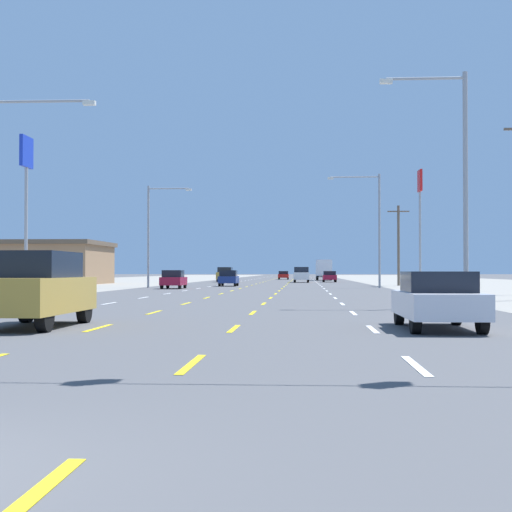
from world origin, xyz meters
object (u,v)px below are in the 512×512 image
hatchback_inner_left_midfar (229,278)px  streetlight_right_row_0 (457,172)px  suv_inner_left_near (35,288)px  streetlight_left_row_1 (153,228)px  sedan_center_turn_distant_b (284,275)px  pole_sign_right_row_2 (420,200)px  suv_far_left_farthest (225,274)px  box_truck_far_right_distant_a (324,269)px  sedan_far_right_nearest (437,299)px  pole_sign_left_row_1 (26,174)px  suv_inner_right_far (301,274)px  hatchback_far_left_mid (173,279)px  sedan_far_right_farther (329,276)px  streetlight_right_row_1 (374,221)px

hatchback_inner_left_midfar → streetlight_right_row_0: 45.15m
suv_inner_left_near → streetlight_left_row_1: 48.48m
sedan_center_turn_distant_b → pole_sign_right_row_2: 60.44m
suv_far_left_farthest → box_truck_far_right_distant_a: size_ratio=0.68×
suv_inner_left_near → streetlight_left_row_1: size_ratio=0.54×
sedan_far_right_nearest → pole_sign_left_row_1: bearing=125.2°
sedan_far_right_nearest → suv_inner_right_far: suv_inner_right_far is taller
suv_inner_right_far → sedan_far_right_nearest: bearing=-87.4°
sedan_far_right_nearest → hatchback_far_left_mid: hatchback_far_left_mid is taller
hatchback_inner_left_midfar → pole_sign_right_row_2: 20.06m
pole_sign_left_row_1 → box_truck_far_right_distant_a: bearing=73.1°
sedan_far_right_farther → streetlight_right_row_1: bearing=-85.7°
streetlight_left_row_1 → sedan_far_right_farther: bearing=64.7°
box_truck_far_right_distant_a → sedan_center_turn_distant_b: bearing=120.5°
suv_inner_right_far → sedan_center_turn_distant_b: (-3.15, 34.53, -0.27)m
suv_inner_left_near → suv_inner_right_far: size_ratio=1.00×
hatchback_far_left_mid → hatchback_inner_left_midfar: same height
suv_inner_right_far → pole_sign_left_row_1: pole_sign_left_row_1 is taller
hatchback_far_left_mid → suv_far_left_farthest: suv_far_left_farthest is taller
streetlight_right_row_0 → streetlight_left_row_1: size_ratio=1.07×
suv_far_left_farthest → pole_sign_right_row_2: size_ratio=0.43×
hatchback_inner_left_midfar → box_truck_far_right_distant_a: box_truck_far_right_distant_a is taller
suv_far_left_farthest → streetlight_left_row_1: streetlight_left_row_1 is taller
sedan_center_turn_distant_b → streetlight_right_row_1: size_ratio=0.45×
hatchback_far_left_mid → pole_sign_right_row_2: 26.25m
sedan_center_turn_distant_b → streetlight_left_row_1: (-9.89, -66.22, 4.49)m
pole_sign_left_row_1 → suv_inner_left_near: bearing=-69.6°
sedan_center_turn_distant_b → pole_sign_left_row_1: pole_sign_left_row_1 is taller
sedan_far_right_farther → sedan_center_turn_distant_b: 31.56m
pole_sign_right_row_2 → box_truck_far_right_distant_a: bearing=99.8°
suv_inner_left_near → pole_sign_left_row_1: (-11.55, 31.08, 6.97)m
hatchback_inner_left_midfar → pole_sign_right_row_2: bearing=3.1°
hatchback_inner_left_midfar → streetlight_right_row_1: 15.93m
suv_far_left_farthest → box_truck_far_right_distant_a: bearing=54.7°
streetlight_left_row_1 → hatchback_far_left_mid: bearing=-57.4°
suv_inner_right_far → pole_sign_right_row_2: bearing=-63.9°
sedan_center_turn_distant_b → pole_sign_right_row_2: bearing=-75.8°
hatchback_inner_left_midfar → suv_inner_left_near: bearing=-89.8°
pole_sign_left_row_1 → streetlight_right_row_1: 30.00m
streetlight_right_row_0 → suv_far_left_farthest: bearing=103.2°
pole_sign_left_row_1 → pole_sign_right_row_2: (29.92, 24.91, 0.37)m
hatchback_far_left_mid → streetlight_right_row_0: streetlight_right_row_0 is taller
hatchback_far_left_mid → suv_inner_right_far: 37.13m
hatchback_inner_left_midfar → box_truck_far_right_distant_a: 49.02m
sedan_far_right_farther → sedan_center_turn_distant_b: (-6.86, 30.81, 0.00)m
box_truck_far_right_distant_a → suv_far_left_farthest: bearing=-125.3°
box_truck_far_right_distant_a → streetlight_right_row_1: (2.88, -54.94, 3.95)m
sedan_far_right_farther → sedan_far_right_nearest: bearing=-90.1°
suv_far_left_farthest → streetlight_right_row_0: streetlight_right_row_0 is taller
streetlight_right_row_0 → streetlight_right_row_1: streetlight_right_row_1 is taller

